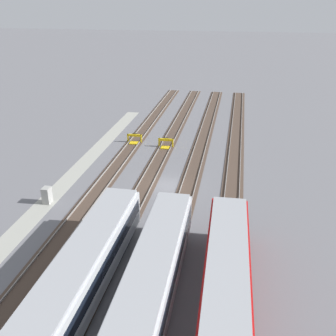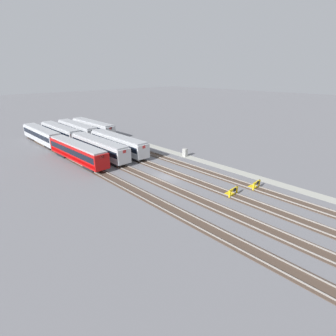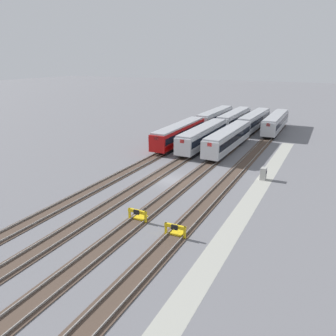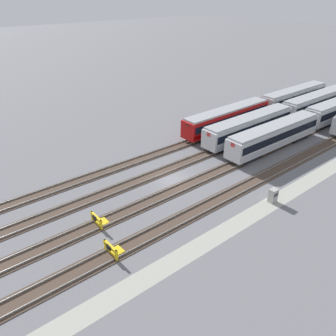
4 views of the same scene
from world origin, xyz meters
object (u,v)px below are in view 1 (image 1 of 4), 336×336
at_px(subway_car_front_row_centre, 152,281).
at_px(electrical_cabinet, 47,195).
at_px(subway_car_front_row_leftmost, 83,272).
at_px(bumper_stop_near_inner_track, 166,144).
at_px(subway_car_back_row_centre, 226,290).
at_px(bumper_stop_nearest_track, 134,139).

height_order(subway_car_front_row_centre, electrical_cabinet, subway_car_front_row_centre).
relative_size(subway_car_front_row_leftmost, bumper_stop_near_inner_track, 9.00).
distance_m(subway_car_front_row_centre, subway_car_back_row_centre, 4.56).
xyz_separation_m(subway_car_front_row_centre, electrical_cabinet, (-11.66, -12.86, -1.24)).
height_order(subway_car_front_row_leftmost, subway_car_back_row_centre, same).
distance_m(subway_car_front_row_leftmost, subway_car_front_row_centre, 4.52).
relative_size(subway_car_front_row_leftmost, electrical_cabinet, 11.27).
xyz_separation_m(subway_car_back_row_centre, bumper_stop_near_inner_track, (-28.46, -9.04, -1.53)).
xyz_separation_m(subway_car_front_row_leftmost, bumper_stop_nearest_track, (-29.46, -4.46, -1.53)).
height_order(subway_car_front_row_leftmost, electrical_cabinet, subway_car_front_row_leftmost).
distance_m(bumper_stop_near_inner_track, electrical_cabinet, 18.77).
height_order(bumper_stop_near_inner_track, electrical_cabinet, electrical_cabinet).
bearing_deg(bumper_stop_near_inner_track, subway_car_front_row_leftmost, -0.08).
bearing_deg(bumper_stop_near_inner_track, subway_car_back_row_centre, 17.62).
height_order(subway_car_back_row_centre, bumper_stop_nearest_track, subway_car_back_row_centre).
bearing_deg(subway_car_front_row_leftmost, bumper_stop_nearest_track, -171.39).
xyz_separation_m(subway_car_front_row_centre, subway_car_back_row_centre, (0.00, 4.56, 0.00)).
height_order(subway_car_back_row_centre, bumper_stop_near_inner_track, subway_car_back_row_centre).
bearing_deg(subway_car_front_row_leftmost, electrical_cabinet, -144.43).
distance_m(subway_car_back_row_centre, bumper_stop_near_inner_track, 29.90).
distance_m(subway_car_front_row_leftmost, electrical_cabinet, 14.39).
xyz_separation_m(subway_car_front_row_leftmost, subway_car_back_row_centre, (0.00, 9.08, 0.00)).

